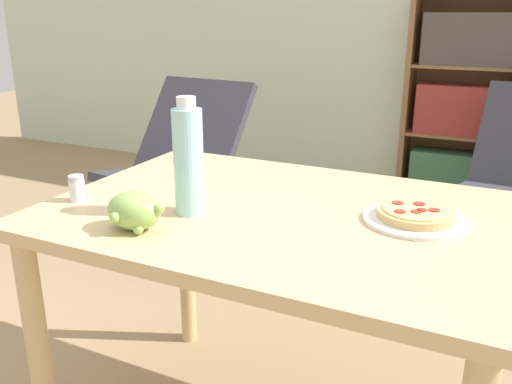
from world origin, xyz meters
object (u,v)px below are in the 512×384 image
drink_bottle (188,160)px  grape_bunch (134,211)px  pizza_on_plate (415,216)px  lounge_chair_near (177,188)px  bookshelf (463,107)px  salt_shaker (77,188)px

drink_bottle → grape_bunch: bearing=-111.7°
pizza_on_plate → lounge_chair_near: (-1.53, 1.21, -0.50)m
drink_bottle → bookshelf: size_ratio=0.21×
pizza_on_plate → bookshelf: 2.53m
drink_bottle → pizza_on_plate: bearing=19.3°
pizza_on_plate → drink_bottle: (-0.53, -0.19, 0.13)m
bookshelf → grape_bunch: bearing=-99.2°
grape_bunch → lounge_chair_near: lounge_chair_near is taller
drink_bottle → lounge_chair_near: size_ratio=0.34×
grape_bunch → lounge_chair_near: size_ratio=0.17×
drink_bottle → bookshelf: 2.76m
grape_bunch → lounge_chair_near: bearing=121.2°
bookshelf → salt_shaker: bearing=-104.8°
lounge_chair_near → bookshelf: 1.96m
lounge_chair_near → salt_shaker: bearing=-59.6°
grape_bunch → bookshelf: size_ratio=0.11×
salt_shaker → pizza_on_plate: bearing=15.7°
salt_shaker → lounge_chair_near: lounge_chair_near is taller
drink_bottle → salt_shaker: 0.35m
pizza_on_plate → bookshelf: size_ratio=0.18×
lounge_chair_near → pizza_on_plate: bearing=-32.7°
pizza_on_plate → lounge_chair_near: size_ratio=0.29×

